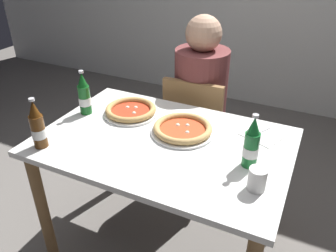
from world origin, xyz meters
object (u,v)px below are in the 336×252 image
object	(u,v)px
pizza_margherita_near	(183,129)
beer_bottle_left	(251,145)
pizza_marinara_far	(131,111)
chair_behind_table	(197,127)
beer_bottle_right	(38,127)
napkin_with_cutlery	(263,134)
dining_table_main	(164,159)
diner_seated	(200,111)
beer_bottle_center	(84,96)
paper_cup	(257,179)

from	to	relation	value
pizza_margherita_near	beer_bottle_left	distance (m)	0.39
pizza_marinara_far	beer_bottle_left	distance (m)	0.73
chair_behind_table	pizza_margherita_near	world-z (taller)	chair_behind_table
beer_bottle_right	napkin_with_cutlery	bearing A→B (deg)	31.11
dining_table_main	beer_bottle_left	distance (m)	0.47
chair_behind_table	beer_bottle_left	world-z (taller)	beer_bottle_left
pizza_margherita_near	beer_bottle_right	distance (m)	0.68
diner_seated	beer_bottle_center	xyz separation A→B (m)	(-0.45, -0.60, 0.27)
beer_bottle_left	chair_behind_table	bearing A→B (deg)	126.90
beer_bottle_right	paper_cup	distance (m)	0.99
chair_behind_table	napkin_with_cutlery	distance (m)	0.66
chair_behind_table	beer_bottle_left	distance (m)	0.88
beer_bottle_left	beer_bottle_right	xyz separation A→B (m)	(-0.91, -0.27, 0.00)
pizza_marinara_far	beer_bottle_center	bearing A→B (deg)	-157.63
chair_behind_table	pizza_marinara_far	bearing A→B (deg)	61.38
beer_bottle_center	diner_seated	bearing A→B (deg)	52.84
chair_behind_table	beer_bottle_right	bearing A→B (deg)	62.10
pizza_marinara_far	dining_table_main	bearing A→B (deg)	-29.79
dining_table_main	beer_bottle_center	bearing A→B (deg)	172.74
diner_seated	paper_cup	world-z (taller)	diner_seated
beer_bottle_left	paper_cup	distance (m)	0.16
chair_behind_table	beer_bottle_right	xyz separation A→B (m)	(-0.44, -0.91, 0.37)
diner_seated	chair_behind_table	bearing A→B (deg)	-86.91
pizza_margherita_near	diner_seated	bearing A→B (deg)	101.64
chair_behind_table	pizza_marinara_far	world-z (taller)	chair_behind_table
dining_table_main	napkin_with_cutlery	distance (m)	0.51
beer_bottle_left	pizza_margherita_near	bearing A→B (deg)	161.24
chair_behind_table	pizza_margherita_near	distance (m)	0.60
chair_behind_table	paper_cup	world-z (taller)	chair_behind_table
beer_bottle_left	beer_bottle_right	size ratio (longest dim) A/B	1.00
beer_bottle_right	pizza_marinara_far	bearing A→B (deg)	65.04
pizza_margherita_near	paper_cup	xyz separation A→B (m)	(0.43, -0.26, 0.03)
chair_behind_table	beer_bottle_left	size ratio (longest dim) A/B	3.44
dining_table_main	pizza_marinara_far	bearing A→B (deg)	150.21
dining_table_main	beer_bottle_left	bearing A→B (deg)	-3.40
pizza_margherita_near	beer_bottle_left	world-z (taller)	beer_bottle_left
pizza_marinara_far	pizza_margherita_near	bearing A→B (deg)	-10.31
napkin_with_cutlery	beer_bottle_left	bearing A→B (deg)	-90.81
beer_bottle_right	dining_table_main	bearing A→B (deg)	31.14
beer_bottle_right	paper_cup	world-z (taller)	beer_bottle_right
dining_table_main	beer_bottle_center	size ratio (longest dim) A/B	4.86
pizza_margherita_near	beer_bottle_left	size ratio (longest dim) A/B	1.29
dining_table_main	paper_cup	size ratio (longest dim) A/B	12.63
beer_bottle_center	paper_cup	bearing A→B (deg)	-13.07
napkin_with_cutlery	dining_table_main	bearing A→B (deg)	-148.94
dining_table_main	paper_cup	world-z (taller)	paper_cup
napkin_with_cutlery	paper_cup	bearing A→B (deg)	-81.99
pizza_margherita_near	napkin_with_cutlery	distance (m)	0.40
diner_seated	pizza_marinara_far	bearing A→B (deg)	-113.80
diner_seated	pizza_margherita_near	xyz separation A→B (m)	(0.12, -0.56, 0.19)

